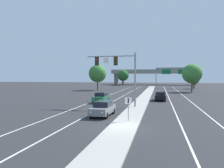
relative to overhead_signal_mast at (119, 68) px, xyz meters
name	(u,v)px	position (x,y,z in m)	size (l,w,h in m)	color
ground_plane	(123,128)	(2.43, -11.51, -5.31)	(260.00, 260.00, 0.00)	#28282B
median_island	(141,102)	(2.43, 6.49, -5.23)	(2.40, 110.00, 0.15)	#9E9B93
lane_stripe_oncoming_center	(120,97)	(-2.27, 13.49, -5.31)	(0.14, 100.00, 0.01)	silver
lane_stripe_receding_center	(169,98)	(7.13, 13.49, -5.31)	(0.14, 100.00, 0.01)	silver
edge_stripe_left	(104,97)	(-5.57, 13.49, -5.31)	(0.14, 100.00, 0.01)	silver
edge_stripe_right	(187,99)	(10.43, 13.49, -5.31)	(0.14, 100.00, 0.01)	silver
overhead_signal_mast	(119,68)	(0.00, 0.00, 0.00)	(6.76, 0.44, 7.20)	gray
median_sign_post	(128,105)	(2.55, -9.40, -3.72)	(0.60, 0.10, 2.20)	gray
car_oncoming_grey	(103,108)	(-0.55, -6.68, -4.49)	(1.92, 4.51, 1.58)	slate
car_oncoming_green	(101,97)	(-3.87, 4.80, -4.49)	(1.83, 4.47, 1.58)	#195633
car_receding_black	(160,96)	(5.50, 9.53, -4.49)	(1.89, 4.50, 1.58)	black
highway_sign_gantry	(174,71)	(10.63, 53.22, 0.85)	(13.28, 0.42, 7.50)	gray
overpass_bridge	(154,73)	(2.43, 82.37, 0.47)	(42.40, 6.40, 7.65)	gray
tree_far_left_b	(122,76)	(-12.30, 75.34, -0.95)	(4.62, 4.62, 6.68)	#4C3823
tree_far_right_a	(192,74)	(13.75, 31.91, -0.39)	(5.20, 5.20, 7.53)	#4C3823
tree_far_left_a	(123,75)	(-10.62, 68.04, -0.65)	(4.93, 4.93, 7.13)	#4C3823
tree_far_right_c	(194,80)	(16.69, 47.93, -2.17)	(3.33, 3.33, 4.81)	#4C3823
tree_far_left_c	(98,74)	(-13.01, 34.36, -0.25)	(5.36, 5.36, 7.75)	#4C3823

